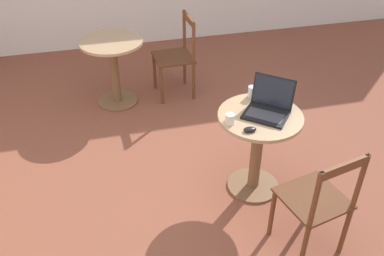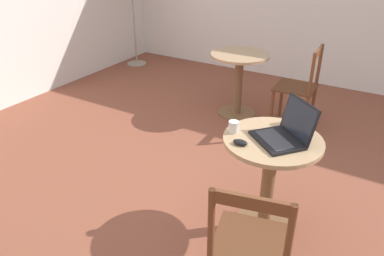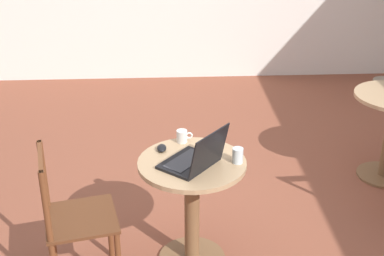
{
  "view_description": "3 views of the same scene",
  "coord_description": "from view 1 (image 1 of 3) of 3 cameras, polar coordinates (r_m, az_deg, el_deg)",
  "views": [
    {
      "loc": [
        -2.64,
        0.79,
        2.61
      ],
      "look_at": [
        -0.02,
        0.14,
        0.69
      ],
      "focal_mm": 40.0,
      "sensor_mm": 36.0,
      "label": 1
    },
    {
      "loc": [
        -2.22,
        -1.05,
        1.98
      ],
      "look_at": [
        -0.11,
        0.21,
        0.69
      ],
      "focal_mm": 35.0,
      "sensor_mm": 36.0,
      "label": 2
    },
    {
      "loc": [
        -0.22,
        -3.27,
        2.35
      ],
      "look_at": [
        -0.04,
        0.17,
        0.71
      ],
      "focal_mm": 50.0,
      "sensor_mm": 36.0,
      "label": 3
    }
  ],
  "objects": [
    {
      "name": "ground_plane",
      "position": [
        3.8,
        2.07,
        -8.02
      ],
      "size": [
        16.0,
        16.0,
        0.0
      ],
      "primitive_type": "plane",
      "color": "brown"
    },
    {
      "name": "cafe_table_near",
      "position": [
        3.52,
        8.77,
        -1.48
      ],
      "size": [
        0.67,
        0.67,
        0.75
      ],
      "color": "brown",
      "rests_on": "ground_plane"
    },
    {
      "name": "cafe_table_mid",
      "position": [
        4.77,
        -10.45,
        8.8
      ],
      "size": [
        0.67,
        0.67,
        0.75
      ],
      "color": "brown",
      "rests_on": "ground_plane"
    },
    {
      "name": "chair_near_left",
      "position": [
        3.14,
        16.35,
        -9.49
      ],
      "size": [
        0.51,
        0.51,
        0.93
      ],
      "color": "brown",
      "rests_on": "ground_plane"
    },
    {
      "name": "chair_mid_front",
      "position": [
        4.9,
        -2.03,
        9.46
      ],
      "size": [
        0.44,
        0.44,
        0.93
      ],
      "color": "brown",
      "rests_on": "ground_plane"
    },
    {
      "name": "laptop",
      "position": [
        3.39,
        10.13,
        2.75
      ],
      "size": [
        0.45,
        0.45,
        0.27
      ],
      "color": "black",
      "rests_on": "cafe_table_near"
    },
    {
      "name": "mouse",
      "position": [
        3.19,
        7.72,
        -0.2
      ],
      "size": [
        0.06,
        0.1,
        0.03
      ],
      "color": "black",
      "rests_on": "cafe_table_near"
    },
    {
      "name": "mug",
      "position": [
        3.24,
        5.07,
        1.26
      ],
      "size": [
        0.11,
        0.07,
        0.08
      ],
      "color": "silver",
      "rests_on": "cafe_table_near"
    },
    {
      "name": "drinking_glass",
      "position": [
        3.59,
        8.0,
        4.81
      ],
      "size": [
        0.07,
        0.07,
        0.1
      ],
      "color": "silver",
      "rests_on": "cafe_table_near"
    }
  ]
}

